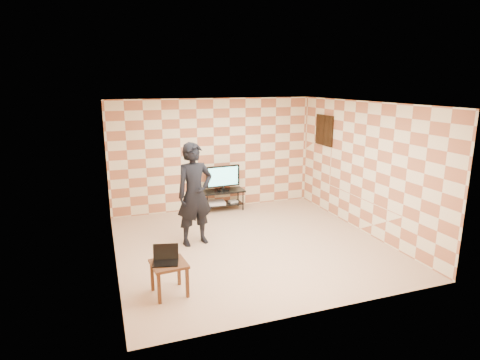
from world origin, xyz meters
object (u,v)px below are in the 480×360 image
Objects in this scene: tv at (223,177)px; side_table at (169,268)px; tv_stand at (223,196)px; person at (195,194)px.

tv is 4.09m from side_table.
tv_stand is at bearing 61.55° from side_table.
tv_stand is 1.88× the size of side_table.
tv is 0.43× the size of person.
tv_stand is 0.52× the size of person.
person is (0.82, 1.76, 0.58)m from side_table.
person reaches higher than side_table.
side_table is at bearing -118.45° from tv_stand.
person is (-1.12, -1.82, 0.15)m from tv.
tv_stand is 4.08m from side_table.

